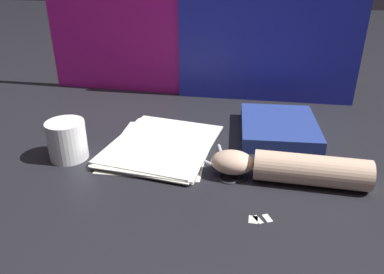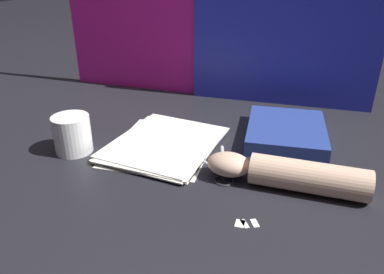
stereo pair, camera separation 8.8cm
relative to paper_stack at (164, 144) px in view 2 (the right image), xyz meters
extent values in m
plane|color=black|center=(0.07, -0.06, -0.01)|extent=(6.00, 6.00, 0.00)
cube|color=#D81E9E|center=(-0.14, 0.42, 0.22)|extent=(0.79, 0.04, 0.46)
cube|color=#2833D1|center=(0.23, 0.42, 0.20)|extent=(0.58, 0.06, 0.41)
cube|color=white|center=(0.00, 0.00, -0.01)|extent=(0.27, 0.31, 0.00)
cube|color=white|center=(0.00, 0.00, 0.00)|extent=(0.25, 0.30, 0.00)
cube|color=white|center=(0.00, 0.00, 0.00)|extent=(0.27, 0.31, 0.00)
cube|color=white|center=(0.00, 0.00, 0.00)|extent=(0.25, 0.30, 0.00)
cube|color=white|center=(0.00, 0.00, 0.01)|extent=(0.27, 0.32, 0.00)
cube|color=navy|center=(0.29, 0.15, 0.01)|extent=(0.23, 0.27, 0.04)
sphere|color=silver|center=(0.18, -0.08, 0.00)|extent=(0.01, 0.01, 0.01)
cylinder|color=silver|center=(0.12, -0.04, 0.00)|extent=(0.12, 0.07, 0.01)
torus|color=black|center=(0.20, -0.09, 0.00)|extent=(0.07, 0.07, 0.01)
cylinder|color=silver|center=(0.16, -0.01, 0.00)|extent=(0.05, 0.13, 0.01)
torus|color=black|center=(0.19, -0.10, 0.00)|extent=(0.06, 0.06, 0.01)
cylinder|color=beige|center=(0.36, -0.08, 0.03)|extent=(0.24, 0.07, 0.07)
ellipsoid|color=beige|center=(0.19, -0.09, 0.03)|extent=(0.10, 0.07, 0.05)
cube|color=white|center=(0.25, -0.24, -0.01)|extent=(0.02, 0.02, 0.00)
cube|color=white|center=(0.26, -0.23, -0.01)|extent=(0.02, 0.03, 0.00)
cube|color=white|center=(0.28, -0.22, -0.01)|extent=(0.02, 0.03, 0.00)
cylinder|color=white|center=(-0.20, -0.10, 0.04)|extent=(0.09, 0.09, 0.09)
camera|label=1|loc=(0.27, -0.81, 0.44)|focal=35.00mm
camera|label=2|loc=(0.35, -0.78, 0.44)|focal=35.00mm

